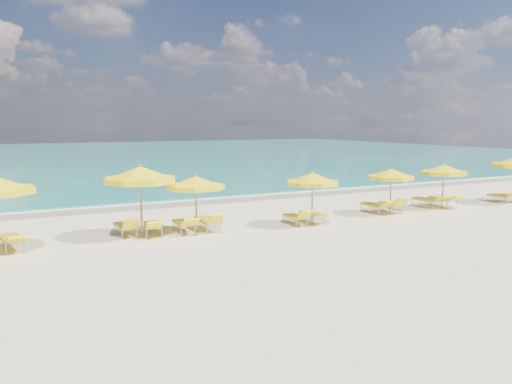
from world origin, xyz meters
name	(u,v)px	position (x,y,z in m)	size (l,w,h in m)	color
ground_plane	(273,227)	(0.00, 0.00, 0.00)	(120.00, 120.00, 0.00)	beige
ocean	(87,156)	(0.00, 48.00, 0.00)	(120.00, 80.00, 0.30)	#167E68
wet_sand_band	(205,201)	(0.00, 7.40, 0.00)	(120.00, 2.60, 0.01)	tan
foam_line	(200,199)	(0.00, 8.20, 0.00)	(120.00, 1.20, 0.03)	white
whitecap_near	(63,187)	(-6.00, 17.00, 0.00)	(14.00, 0.36, 0.05)	white
whitecap_far	(222,169)	(8.00, 24.00, 0.00)	(18.00, 0.30, 0.05)	white
umbrella_2	(140,175)	(-5.05, 0.57, 2.23)	(2.87, 2.87, 2.62)	#A67D53
umbrella_3	(196,183)	(-3.02, 0.46, 1.85)	(2.78, 2.78, 2.17)	#A67D53
umbrella_4	(312,179)	(1.52, -0.43, 1.85)	(2.54, 2.54, 2.16)	#A67D53
umbrella_5	(391,174)	(6.01, 0.07, 1.79)	(2.54, 2.54, 2.10)	#A67D53
umbrella_6	(444,170)	(9.24, 0.06, 1.85)	(2.46, 2.46, 2.17)	#A67D53
lounger_1_right	(11,243)	(-9.25, 0.78, 0.21)	(0.88, 1.92, 0.66)	#A5A8AD
lounger_2_left	(126,230)	(-5.52, 1.05, 0.22)	(0.66, 1.74, 0.82)	#A5A8AD
lounger_2_right	(153,229)	(-4.61, 0.76, 0.21)	(0.87, 1.83, 0.72)	#A5A8AD
lounger_3_left	(184,227)	(-3.46, 0.63, 0.21)	(0.66, 1.79, 0.73)	#A5A8AD
lounger_3_right	(208,224)	(-2.50, 0.64, 0.23)	(0.65, 1.85, 0.83)	#A5A8AD
lounger_4_left	(296,220)	(0.98, -0.08, 0.20)	(0.63, 1.61, 0.76)	#A5A8AD
lounger_4_right	(312,217)	(1.91, 0.15, 0.20)	(0.61, 1.73, 0.62)	#A5A8AD
lounger_5_left	(374,208)	(5.61, 0.63, 0.21)	(0.64, 1.80, 0.72)	#A5A8AD
lounger_5_right	(391,207)	(6.38, 0.39, 0.22)	(0.91, 1.81, 0.86)	#A5A8AD
lounger_6_left	(427,203)	(8.87, 0.64, 0.22)	(0.82, 1.92, 0.74)	#A5A8AD
lounger_6_right	(444,202)	(9.73, 0.40, 0.24)	(0.90, 2.08, 0.76)	#A5A8AD
lounger_7_left	(501,198)	(13.44, 0.08, 0.20)	(0.61, 1.60, 0.73)	#A5A8AD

